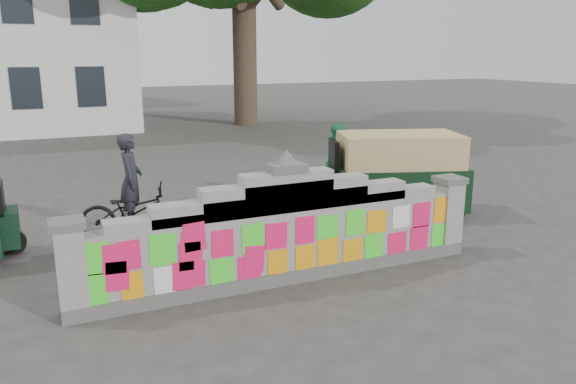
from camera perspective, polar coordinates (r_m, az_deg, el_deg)
name	(u,v)px	position (r m, az deg, el deg)	size (l,w,h in m)	color
ground	(287,280)	(8.64, -0.15, -8.90)	(100.00, 100.00, 0.00)	#383533
parapet_wall	(287,233)	(8.37, -0.14, -4.18)	(6.48, 0.44, 2.01)	#4C4C49
cyclist_bike	(133,211)	(10.76, -15.46, -1.92)	(0.67, 1.91, 1.01)	black
cyclist_rider	(132,193)	(10.67, -15.58, -0.11)	(0.62, 0.41, 1.70)	#202228
pedestrian	(339,165)	(12.47, 5.16, 2.70)	(0.90, 0.70, 1.85)	#227F52
rickshaw_right	(394,173)	(12.01, 10.77, 1.92)	(3.20, 2.23, 1.72)	black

